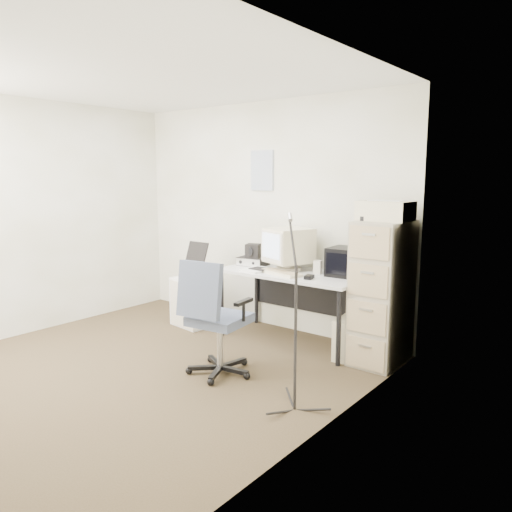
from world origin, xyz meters
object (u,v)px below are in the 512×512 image
Objects in this scene: filing_cabinet at (382,293)px; desk at (292,307)px; office_chair at (220,317)px; side_cart at (194,302)px.

filing_cabinet reaches higher than desk.
office_chair reaches higher than side_cart.
filing_cabinet is at bearing 41.49° from office_chair.
office_chair is 1.48m from side_cart.
filing_cabinet is 1.48m from office_chair.
filing_cabinet is 2.37× the size of side_cart.
office_chair is (-0.97, -1.11, -0.15)m from filing_cabinet.
filing_cabinet is at bearing 1.81° from desk.
side_cart is (-2.16, -0.25, -0.38)m from filing_cabinet.
office_chair is at bearing -131.14° from filing_cabinet.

